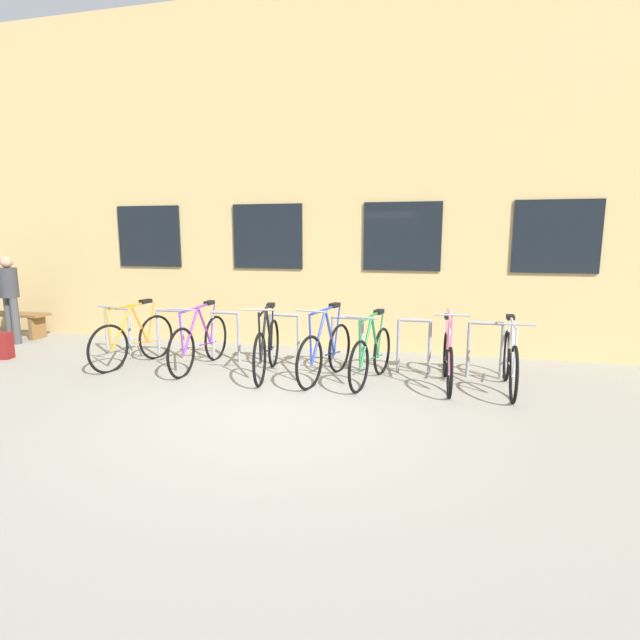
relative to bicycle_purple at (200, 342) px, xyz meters
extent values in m
plane|color=gray|center=(1.71, -1.45, -0.40)|extent=(42.00, 42.00, 0.00)
cube|color=tan|center=(1.71, 4.55, 2.63)|extent=(28.00, 5.59, 6.06)
cube|color=black|center=(-1.89, 1.73, 1.61)|extent=(1.30, 0.04, 1.14)
cube|color=black|center=(0.51, 1.73, 1.61)|extent=(1.30, 0.04, 1.14)
cube|color=black|center=(2.91, 1.73, 1.61)|extent=(1.30, 0.04, 1.14)
cube|color=black|center=(5.31, 1.73, 1.61)|extent=(1.30, 0.04, 1.14)
cylinder|color=gray|center=(-2.00, 0.45, 0.00)|extent=(0.05, 0.05, 0.80)
cylinder|color=gray|center=(-1.55, 0.45, 0.00)|extent=(0.05, 0.05, 0.80)
cylinder|color=gray|center=(-1.77, 0.45, 0.40)|extent=(0.45, 0.05, 0.05)
cylinder|color=gray|center=(-1.00, 0.45, 0.00)|extent=(0.05, 0.05, 0.80)
cylinder|color=gray|center=(-0.55, 0.45, 0.00)|extent=(0.05, 0.05, 0.80)
cylinder|color=gray|center=(-0.77, 0.45, 0.40)|extent=(0.45, 0.05, 0.05)
cylinder|color=gray|center=(0.00, 0.45, 0.00)|extent=(0.05, 0.05, 0.80)
cylinder|color=gray|center=(0.45, 0.45, 0.00)|extent=(0.05, 0.05, 0.80)
cylinder|color=gray|center=(0.23, 0.45, 0.40)|extent=(0.45, 0.05, 0.05)
cylinder|color=gray|center=(1.00, 0.45, 0.00)|extent=(0.05, 0.05, 0.80)
cylinder|color=gray|center=(1.45, 0.45, 0.00)|extent=(0.05, 0.05, 0.80)
cylinder|color=gray|center=(1.23, 0.45, 0.40)|extent=(0.45, 0.05, 0.05)
cylinder|color=gray|center=(2.00, 0.45, 0.00)|extent=(0.05, 0.05, 0.80)
cylinder|color=gray|center=(2.45, 0.45, 0.00)|extent=(0.05, 0.05, 0.80)
cylinder|color=gray|center=(2.23, 0.45, 0.40)|extent=(0.45, 0.05, 0.05)
cylinder|color=gray|center=(3.00, 0.45, 0.00)|extent=(0.05, 0.05, 0.80)
cylinder|color=gray|center=(3.45, 0.45, 0.00)|extent=(0.05, 0.05, 0.80)
cylinder|color=gray|center=(3.23, 0.45, 0.40)|extent=(0.45, 0.05, 0.05)
cylinder|color=gray|center=(4.00, 0.45, 0.00)|extent=(0.05, 0.05, 0.80)
cylinder|color=gray|center=(4.45, 0.45, 0.00)|extent=(0.05, 0.05, 0.80)
cylinder|color=gray|center=(4.23, 0.45, 0.40)|extent=(0.45, 0.05, 0.05)
torus|color=black|center=(0.01, 0.54, -0.05)|extent=(0.05, 0.75, 0.75)
torus|color=black|center=(-0.01, -0.54, -0.05)|extent=(0.05, 0.75, 0.75)
cylinder|color=#722D99|center=(0.00, -0.25, 0.23)|extent=(0.05, 0.52, 0.68)
cylinder|color=#722D99|center=(0.00, 0.18, 0.22)|extent=(0.04, 0.39, 0.66)
cylinder|color=#722D99|center=(0.00, -0.07, 0.55)|extent=(0.05, 0.85, 0.05)
cylinder|color=#722D99|center=(0.00, 0.27, -0.07)|extent=(0.03, 0.54, 0.08)
cylinder|color=#722D99|center=(0.01, 0.45, 0.25)|extent=(0.03, 0.20, 0.59)
cylinder|color=#722D99|center=(-0.01, -0.52, 0.25)|extent=(0.03, 0.08, 0.60)
cube|color=black|center=(0.01, 0.36, 0.57)|extent=(0.10, 0.20, 0.06)
cylinder|color=gray|center=(-0.01, -0.49, 0.58)|extent=(0.44, 0.03, 0.03)
torus|color=black|center=(3.69, 0.46, -0.09)|extent=(0.07, 0.66, 0.66)
torus|color=black|center=(3.73, -0.51, -0.09)|extent=(0.07, 0.66, 0.66)
cylinder|color=pink|center=(3.72, -0.24, 0.24)|extent=(0.06, 0.47, 0.77)
cylinder|color=pink|center=(3.70, 0.13, 0.17)|extent=(0.05, 0.34, 0.62)
cylinder|color=pink|center=(3.71, -0.09, 0.54)|extent=(0.07, 0.75, 0.18)
cylinder|color=pink|center=(3.70, 0.22, -0.11)|extent=(0.05, 0.49, 0.07)
cylinder|color=pink|center=(3.69, 0.37, 0.19)|extent=(0.03, 0.20, 0.57)
cylinder|color=pink|center=(3.73, -0.49, 0.26)|extent=(0.03, 0.08, 0.70)
cube|color=black|center=(3.69, 0.28, 0.50)|extent=(0.11, 0.20, 0.06)
cylinder|color=gray|center=(3.73, -0.46, 0.64)|extent=(0.44, 0.05, 0.03)
torus|color=black|center=(1.07, 0.38, -0.04)|extent=(0.15, 0.75, 0.75)
torus|color=black|center=(1.22, -0.64, -0.04)|extent=(0.15, 0.75, 0.75)
cylinder|color=black|center=(1.18, -0.36, 0.26)|extent=(0.11, 0.49, 0.72)
cylinder|color=black|center=(1.12, 0.03, 0.23)|extent=(0.09, 0.36, 0.67)
cylinder|color=black|center=(1.16, -0.19, 0.58)|extent=(0.15, 0.79, 0.09)
cylinder|color=black|center=(1.11, 0.12, -0.07)|extent=(0.10, 0.51, 0.08)
cylinder|color=black|center=(1.08, 0.29, 0.26)|extent=(0.05, 0.20, 0.61)
cylinder|color=black|center=(1.22, -0.61, 0.28)|extent=(0.04, 0.08, 0.65)
cube|color=black|center=(1.10, 0.20, 0.59)|extent=(0.13, 0.21, 0.06)
cylinder|color=gray|center=(1.21, -0.59, 0.64)|extent=(0.44, 0.09, 0.03)
torus|color=black|center=(4.52, 0.47, -0.06)|extent=(0.07, 0.73, 0.73)
torus|color=black|center=(4.49, -0.52, -0.06)|extent=(0.07, 0.73, 0.73)
cylinder|color=#B7B7BC|center=(4.50, -0.25, 0.21)|extent=(0.05, 0.48, 0.66)
cylinder|color=#B7B7BC|center=(4.51, 0.13, 0.19)|extent=(0.05, 0.35, 0.62)
cylinder|color=#B7B7BC|center=(4.50, -0.09, 0.51)|extent=(0.06, 0.76, 0.07)
cylinder|color=#B7B7BC|center=(4.51, 0.22, -0.08)|extent=(0.04, 0.50, 0.08)
cylinder|color=#B7B7BC|center=(4.52, 0.38, 0.22)|extent=(0.03, 0.20, 0.56)
cylinder|color=#B7B7BC|center=(4.49, -0.50, 0.24)|extent=(0.03, 0.08, 0.59)
cube|color=black|center=(4.52, 0.29, 0.53)|extent=(0.11, 0.20, 0.06)
cylinder|color=gray|center=(4.49, -0.47, 0.56)|extent=(0.44, 0.04, 0.03)
torus|color=black|center=(2.13, 0.32, -0.05)|extent=(0.21, 0.73, 0.74)
torus|color=black|center=(1.92, -0.61, -0.05)|extent=(0.21, 0.73, 0.74)
cylinder|color=#233893|center=(1.98, -0.35, 0.25)|extent=(0.14, 0.46, 0.73)
cylinder|color=#233893|center=(2.06, 0.00, 0.25)|extent=(0.11, 0.33, 0.71)
cylinder|color=#233893|center=(2.01, -0.21, 0.61)|extent=(0.20, 0.72, 0.05)
cylinder|color=#233893|center=(2.08, 0.09, -0.08)|extent=(0.13, 0.47, 0.08)
cylinder|color=#233893|center=(2.11, 0.23, 0.27)|extent=(0.07, 0.20, 0.65)
cylinder|color=#233893|center=(1.92, -0.59, 0.28)|extent=(0.04, 0.08, 0.66)
cube|color=black|center=(2.09, 0.15, 0.63)|extent=(0.14, 0.22, 0.06)
cylinder|color=gray|center=(1.93, -0.56, 0.64)|extent=(0.43, 0.12, 0.03)
torus|color=black|center=(2.77, 0.35, -0.07)|extent=(0.18, 0.70, 0.71)
torus|color=black|center=(2.58, -0.59, -0.07)|extent=(0.18, 0.70, 0.71)
cylinder|color=#1E7238|center=(2.63, -0.33, 0.22)|extent=(0.13, 0.46, 0.69)
cylinder|color=#1E7238|center=(2.70, 0.03, 0.20)|extent=(0.10, 0.33, 0.65)
cylinder|color=#1E7238|center=(2.66, -0.18, 0.54)|extent=(0.18, 0.72, 0.06)
cylinder|color=#1E7238|center=(2.72, 0.12, -0.09)|extent=(0.12, 0.48, 0.07)
cylinder|color=#1E7238|center=(2.75, 0.26, 0.23)|extent=(0.06, 0.20, 0.60)
cylinder|color=#1E7238|center=(2.58, -0.56, 0.24)|extent=(0.04, 0.08, 0.62)
cube|color=black|center=(2.73, 0.17, 0.55)|extent=(0.14, 0.22, 0.06)
cylinder|color=gray|center=(2.59, -0.54, 0.58)|extent=(0.44, 0.11, 0.03)
torus|color=black|center=(-0.99, 0.37, -0.05)|extent=(0.21, 0.73, 0.74)
torus|color=black|center=(-1.21, -0.56, -0.05)|extent=(0.21, 0.73, 0.74)
cylinder|color=orange|center=(-1.15, -0.30, 0.23)|extent=(0.14, 0.45, 0.67)
cylinder|color=orange|center=(-1.06, 0.05, 0.22)|extent=(0.11, 0.33, 0.66)
cylinder|color=orange|center=(-1.11, -0.15, 0.55)|extent=(0.20, 0.72, 0.04)
cylinder|color=orange|center=(-1.04, 0.14, -0.07)|extent=(0.13, 0.47, 0.08)
cylinder|color=orange|center=(-1.01, 0.29, 0.25)|extent=(0.07, 0.20, 0.60)
cylinder|color=orange|center=(-1.20, -0.53, 0.25)|extent=(0.04, 0.08, 0.60)
cube|color=black|center=(-1.03, 0.20, 0.58)|extent=(0.14, 0.22, 0.06)
cylinder|color=gray|center=(-1.19, -0.51, 0.58)|extent=(0.43, 0.12, 0.03)
cube|color=brown|center=(-4.90, 1.19, 0.07)|extent=(1.85, 0.40, 0.05)
cube|color=brown|center=(-4.16, 1.19, -0.18)|extent=(0.08, 0.36, 0.45)
cylinder|color=#3F3F42|center=(-4.16, 0.71, 0.04)|extent=(0.14, 0.14, 0.88)
cylinder|color=#3F3F42|center=(-4.37, 0.78, 0.04)|extent=(0.14, 0.14, 0.88)
cylinder|color=#333338|center=(-4.27, 0.74, 0.75)|extent=(0.32, 0.32, 0.55)
sphere|color=tan|center=(-4.27, 0.74, 1.14)|extent=(0.22, 0.22, 0.22)
cube|color=maroon|center=(-3.45, -0.28, -0.18)|extent=(0.32, 0.26, 0.44)
camera|label=1|loc=(3.56, -6.70, 1.62)|focal=27.43mm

